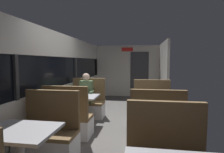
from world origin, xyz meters
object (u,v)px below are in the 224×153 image
dining_table_rear_aisle (154,104)px  bench_rear_aisle_facing_entry (152,110)px  bench_mid_window_facing_entry (88,105)px  seated_passenger (87,99)px  bench_rear_aisle_facing_end (157,130)px  dining_table_near_window (20,137)px  bench_near_window_facing_entry (48,138)px  dining_table_mid_window (79,100)px  bench_mid_window_facing_end (69,121)px

dining_table_rear_aisle → bench_rear_aisle_facing_entry: bearing=90.0°
bench_mid_window_facing_entry → bench_rear_aisle_facing_entry: 1.80m
bench_mid_window_facing_entry → seated_passenger: bearing=-90.0°
bench_rear_aisle_facing_end → seated_passenger: bearing=139.5°
dining_table_near_window → bench_rear_aisle_facing_entry: (1.79, 2.75, -0.31)m
dining_table_near_window → bench_mid_window_facing_entry: bearing=90.0°
bench_near_window_facing_entry → seated_passenger: size_ratio=0.87×
bench_near_window_facing_entry → dining_table_rear_aisle: size_ratio=1.22×
bench_rear_aisle_facing_entry → seated_passenger: size_ratio=0.87×
dining_table_rear_aisle → seated_passenger: 1.97m
bench_near_window_facing_entry → dining_table_mid_window: bearing=90.0°
dining_table_near_window → bench_mid_window_facing_end: size_ratio=0.82×
dining_table_mid_window → bench_rear_aisle_facing_end: bench_rear_aisle_facing_end is taller
bench_mid_window_facing_end → bench_rear_aisle_facing_entry: (1.79, 1.20, 0.00)m
dining_table_mid_window → bench_mid_window_facing_entry: size_ratio=0.82×
dining_table_near_window → bench_mid_window_facing_entry: size_ratio=0.82×
bench_rear_aisle_facing_end → dining_table_rear_aisle: bearing=90.0°
bench_near_window_facing_entry → bench_rear_aisle_facing_entry: size_ratio=1.00×
dining_table_near_window → bench_near_window_facing_entry: (0.00, 0.70, -0.31)m
dining_table_mid_window → bench_mid_window_facing_end: (0.00, -0.70, -0.31)m
dining_table_rear_aisle → seated_passenger: (-1.79, 0.83, -0.10)m
bench_mid_window_facing_entry → bench_rear_aisle_facing_end: same height
bench_mid_window_facing_entry → bench_rear_aisle_facing_end: (1.79, -1.60, 0.00)m
dining_table_rear_aisle → bench_rear_aisle_facing_entry: 0.77m
bench_rear_aisle_facing_end → seated_passenger: size_ratio=0.87×
bench_mid_window_facing_entry → seated_passenger: seated_passenger is taller
bench_rear_aisle_facing_end → seated_passenger: 2.36m
dining_table_near_window → dining_table_rear_aisle: (1.79, 2.05, 0.00)m
bench_mid_window_facing_entry → bench_mid_window_facing_end: bearing=-90.0°
bench_near_window_facing_entry → dining_table_mid_window: bench_near_window_facing_entry is taller
dining_table_near_window → seated_passenger: (0.00, 2.88, -0.10)m
dining_table_mid_window → bench_mid_window_facing_entry: (0.00, 0.70, -0.31)m
dining_table_mid_window → bench_rear_aisle_facing_entry: 1.88m
dining_table_mid_window → bench_mid_window_facing_end: bench_mid_window_facing_end is taller
bench_near_window_facing_entry → dining_table_rear_aisle: 2.27m
dining_table_near_window → bench_mid_window_facing_entry: bench_mid_window_facing_entry is taller
bench_near_window_facing_entry → seated_passenger: bearing=90.0°
dining_table_near_window → seated_passenger: 2.88m
bench_mid_window_facing_entry → seated_passenger: (0.00, -0.07, 0.21)m
dining_table_mid_window → bench_mid_window_facing_end: size_ratio=0.82×
bench_mid_window_facing_entry → bench_rear_aisle_facing_entry: size_ratio=1.00×
dining_table_near_window → bench_near_window_facing_entry: bearing=90.0°
bench_near_window_facing_entry → bench_rear_aisle_facing_end: same height
dining_table_mid_window → bench_rear_aisle_facing_entry: bench_rear_aisle_facing_entry is taller
dining_table_rear_aisle → bench_rear_aisle_facing_end: bench_rear_aisle_facing_end is taller
dining_table_rear_aisle → bench_rear_aisle_facing_entry: bench_rear_aisle_facing_entry is taller
bench_rear_aisle_facing_end → seated_passenger: seated_passenger is taller
bench_near_window_facing_entry → bench_mid_window_facing_entry: (0.00, 2.25, 0.00)m
bench_mid_window_facing_end → bench_rear_aisle_facing_entry: bearing=33.8°
bench_mid_window_facing_entry → bench_near_window_facing_entry: bearing=-90.0°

